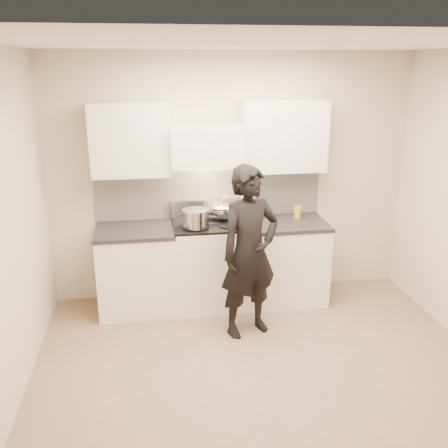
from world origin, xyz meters
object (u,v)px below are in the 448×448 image
Objects in this scene: counter_right at (283,261)px; person at (249,252)px; utensil_crock at (256,209)px; stove at (209,264)px; wok at (222,209)px.

person is (-0.52, -0.66, 0.38)m from counter_right.
stove is at bearing -160.00° from utensil_crock.
utensil_crock is at bearing 53.51° from person.
person reaches higher than stove.
wok reaches higher than utensil_crock.
stove is 1.97× the size of wok.
utensil_crock is (0.40, 0.11, -0.05)m from wok.
utensil_crock is 0.92m from person.
counter_right is at bearing 0.00° from stove.
wok is 1.55× the size of utensil_crock.
stove is at bearing -180.00° from counter_right.
stove reaches higher than counter_right.
person is at bearing -128.16° from counter_right.
wok is (-0.67, 0.09, 0.61)m from counter_right.
utensil_crock is (0.56, 0.20, 0.54)m from stove.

